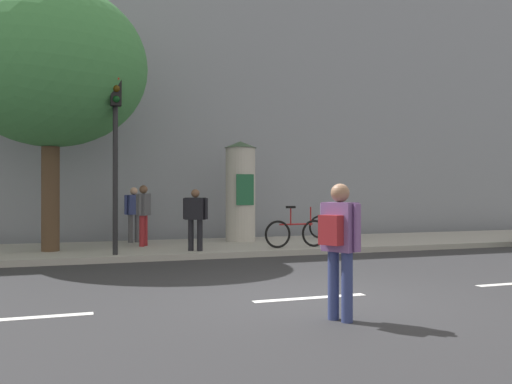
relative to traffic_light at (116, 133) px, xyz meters
The scene contains 13 objects.
ground_plane 6.51m from the traffic_light, 64.74° to the right, with size 80.00×80.00×0.00m, color #2B2B2D.
sidewalk_curb 4.19m from the traffic_light, 35.46° to the left, with size 36.00×4.00×0.15m, color #9E9B93.
lane_markings 6.50m from the traffic_light, 64.74° to the right, with size 25.80×0.16×0.01m.
building_backdrop 7.55m from the traffic_light, 69.92° to the left, with size 36.00×5.00×10.46m, color gray.
traffic_light is the anchor object (origin of this frame).
poster_column 4.74m from the traffic_light, 34.05° to the left, with size 0.98×0.98×2.98m.
street_tree 2.66m from the traffic_light, 135.91° to the left, with size 4.68×4.68×6.55m.
pedestrian_in_red_top 7.27m from the traffic_light, 71.60° to the right, with size 0.49×0.53×1.69m.
pedestrian_in_dark_shirt 2.80m from the traffic_light, 66.12° to the left, with size 0.43×0.61×1.64m.
pedestrian_near_pole 2.74m from the traffic_light, ahead, with size 0.55×0.47×1.52m.
pedestrian_with_bag 3.71m from the traffic_light, 77.24° to the left, with size 0.57×0.51×1.60m.
bicycle_leaning 5.21m from the traffic_light, ahead, with size 1.77×0.11×1.09m.
bicycle_upright 7.84m from the traffic_light, 21.23° to the left, with size 1.77×0.17×1.09m.
Camera 1 is at (-3.30, -7.15, 1.56)m, focal length 36.79 mm.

